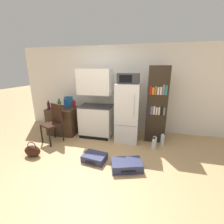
{
  "coord_description": "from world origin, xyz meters",
  "views": [
    {
      "loc": [
        0.85,
        -2.36,
        1.81
      ],
      "look_at": [
        0.09,
        0.85,
        0.85
      ],
      "focal_mm": 24.0,
      "sensor_mm": 36.0,
      "label": 1
    }
  ],
  "objects_px": {
    "bottle_green_tall": "(60,105)",
    "bottle_clear_short": "(58,104)",
    "microwave": "(129,78)",
    "cereal_box": "(69,101)",
    "bottle_ketchup_red": "(74,104)",
    "chair": "(54,120)",
    "suitcase_small_flat": "(127,165)",
    "refrigerator": "(128,113)",
    "side_table": "(64,120)",
    "water_bottle_back": "(155,141)",
    "suitcase_large_flat": "(95,158)",
    "bottle_blue_soda": "(65,103)",
    "kitchen_hutch": "(96,106)",
    "water_bottle_front": "(154,144)",
    "water_bottle_middle": "(162,140)",
    "bookshelf": "(157,105)",
    "handbag": "(32,151)",
    "bottle_wine_dark": "(49,106)"
  },
  "relations": [
    {
      "from": "side_table",
      "to": "bottle_ketchup_red",
      "type": "relative_size",
      "value": 3.63
    },
    {
      "from": "chair",
      "to": "water_bottle_middle",
      "type": "relative_size",
      "value": 2.83
    },
    {
      "from": "refrigerator",
      "to": "microwave",
      "type": "height_order",
      "value": "microwave"
    },
    {
      "from": "side_table",
      "to": "handbag",
      "type": "height_order",
      "value": "side_table"
    },
    {
      "from": "bottle_blue_soda",
      "to": "chair",
      "type": "bearing_deg",
      "value": -92.39
    },
    {
      "from": "suitcase_small_flat",
      "to": "refrigerator",
      "type": "bearing_deg",
      "value": 79.72
    },
    {
      "from": "side_table",
      "to": "water_bottle_middle",
      "type": "distance_m",
      "value": 2.73
    },
    {
      "from": "suitcase_small_flat",
      "to": "bottle_green_tall",
      "type": "bearing_deg",
      "value": 133.95
    },
    {
      "from": "water_bottle_front",
      "to": "bottle_ketchup_red",
      "type": "bearing_deg",
      "value": 166.42
    },
    {
      "from": "microwave",
      "to": "cereal_box",
      "type": "relative_size",
      "value": 1.69
    },
    {
      "from": "cereal_box",
      "to": "water_bottle_front",
      "type": "xyz_separation_m",
      "value": [
        2.41,
        -0.58,
        -0.77
      ]
    },
    {
      "from": "bottle_green_tall",
      "to": "chair",
      "type": "bearing_deg",
      "value": -86.34
    },
    {
      "from": "suitcase_large_flat",
      "to": "water_bottle_middle",
      "type": "height_order",
      "value": "water_bottle_middle"
    },
    {
      "from": "refrigerator",
      "to": "cereal_box",
      "type": "height_order",
      "value": "refrigerator"
    },
    {
      "from": "cereal_box",
      "to": "suitcase_large_flat",
      "type": "bearing_deg",
      "value": -47.57
    },
    {
      "from": "bottle_blue_soda",
      "to": "suitcase_small_flat",
      "type": "relative_size",
      "value": 0.48
    },
    {
      "from": "bookshelf",
      "to": "side_table",
      "type": "bearing_deg",
      "value": -176.82
    },
    {
      "from": "bottle_green_tall",
      "to": "bottle_clear_short",
      "type": "relative_size",
      "value": 1.76
    },
    {
      "from": "microwave",
      "to": "bottle_ketchup_red",
      "type": "bearing_deg",
      "value": 173.72
    },
    {
      "from": "microwave",
      "to": "bottle_ketchup_red",
      "type": "height_order",
      "value": "microwave"
    },
    {
      "from": "bottle_blue_soda",
      "to": "water_bottle_back",
      "type": "bearing_deg",
      "value": -5.55
    },
    {
      "from": "bottle_wine_dark",
      "to": "water_bottle_back",
      "type": "relative_size",
      "value": 0.84
    },
    {
      "from": "bottle_blue_soda",
      "to": "chair",
      "type": "relative_size",
      "value": 0.32
    },
    {
      "from": "bottle_ketchup_red",
      "to": "chair",
      "type": "xyz_separation_m",
      "value": [
        -0.22,
        -0.68,
        -0.26
      ]
    },
    {
      "from": "suitcase_large_flat",
      "to": "side_table",
      "type": "bearing_deg",
      "value": 147.72
    },
    {
      "from": "bottle_ketchup_red",
      "to": "water_bottle_front",
      "type": "height_order",
      "value": "bottle_ketchup_red"
    },
    {
      "from": "bottle_clear_short",
      "to": "chair",
      "type": "bearing_deg",
      "value": -68.43
    },
    {
      "from": "bottle_green_tall",
      "to": "suitcase_large_flat",
      "type": "bearing_deg",
      "value": -36.11
    },
    {
      "from": "refrigerator",
      "to": "suitcase_large_flat",
      "type": "bearing_deg",
      "value": -114.13
    },
    {
      "from": "side_table",
      "to": "bottle_wine_dark",
      "type": "distance_m",
      "value": 0.6
    },
    {
      "from": "side_table",
      "to": "bottle_blue_soda",
      "type": "distance_m",
      "value": 0.51
    },
    {
      "from": "refrigerator",
      "to": "suitcase_small_flat",
      "type": "relative_size",
      "value": 2.26
    },
    {
      "from": "kitchen_hutch",
      "to": "microwave",
      "type": "xyz_separation_m",
      "value": [
        0.86,
        -0.04,
        0.75
      ]
    },
    {
      "from": "handbag",
      "to": "chair",
      "type": "bearing_deg",
      "value": 84.87
    },
    {
      "from": "kitchen_hutch",
      "to": "water_bottle_front",
      "type": "distance_m",
      "value": 1.75
    },
    {
      "from": "bottle_ketchup_red",
      "to": "chair",
      "type": "bearing_deg",
      "value": -108.03
    },
    {
      "from": "side_table",
      "to": "water_bottle_middle",
      "type": "relative_size",
      "value": 2.27
    },
    {
      "from": "suitcase_large_flat",
      "to": "handbag",
      "type": "height_order",
      "value": "handbag"
    },
    {
      "from": "suitcase_large_flat",
      "to": "bottle_green_tall",
      "type": "bearing_deg",
      "value": 152.2
    },
    {
      "from": "refrigerator",
      "to": "suitcase_large_flat",
      "type": "distance_m",
      "value": 1.4
    },
    {
      "from": "side_table",
      "to": "water_bottle_back",
      "type": "distance_m",
      "value": 2.56
    },
    {
      "from": "side_table",
      "to": "bottle_clear_short",
      "type": "distance_m",
      "value": 0.49
    },
    {
      "from": "cereal_box",
      "to": "water_bottle_back",
      "type": "relative_size",
      "value": 1.03
    },
    {
      "from": "side_table",
      "to": "suitcase_small_flat",
      "type": "height_order",
      "value": "side_table"
    },
    {
      "from": "kitchen_hutch",
      "to": "cereal_box",
      "type": "height_order",
      "value": "kitchen_hutch"
    },
    {
      "from": "refrigerator",
      "to": "suitcase_large_flat",
      "type": "xyz_separation_m",
      "value": [
        -0.51,
        -1.13,
        -0.66
      ]
    },
    {
      "from": "bottle_ketchup_red",
      "to": "bottle_clear_short",
      "type": "xyz_separation_m",
      "value": [
        -0.46,
        -0.08,
        -0.02
      ]
    },
    {
      "from": "kitchen_hutch",
      "to": "bottle_wine_dark",
      "type": "bearing_deg",
      "value": -168.95
    },
    {
      "from": "bookshelf",
      "to": "cereal_box",
      "type": "bearing_deg",
      "value": 178.64
    },
    {
      "from": "side_table",
      "to": "suitcase_small_flat",
      "type": "distance_m",
      "value": 2.37
    }
  ]
}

